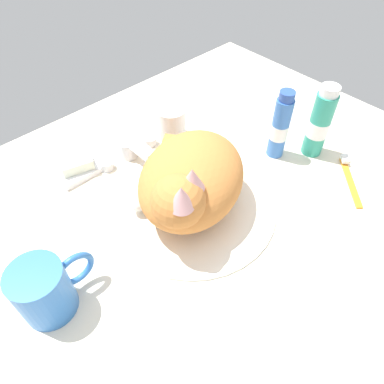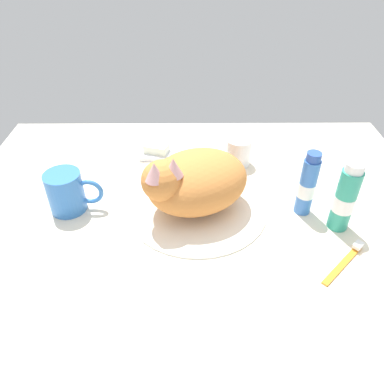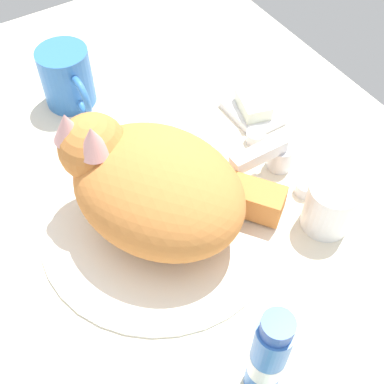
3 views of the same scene
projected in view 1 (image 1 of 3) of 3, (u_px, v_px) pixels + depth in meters
ground_plane at (192, 212)px, 67.45cm from camera, size 110.00×82.50×3.00cm
sink_basin at (192, 205)px, 66.02cm from camera, size 30.99×30.99×0.87cm
faucet at (132, 150)px, 73.44cm from camera, size 14.18×10.09×5.77cm
cat at (189, 181)px, 60.23cm from camera, size 27.19×27.45×15.40cm
coffee_mug at (44, 289)px, 50.04cm from camera, size 12.12×7.82×9.29cm
rinse_cup at (172, 123)px, 77.81cm from camera, size 6.33×6.33×7.12cm
soap_dish at (79, 170)px, 72.07cm from camera, size 9.00×6.40×1.20cm
soap_bar at (77, 164)px, 70.82cm from camera, size 7.04×5.56×2.21cm
toothpaste_bottle at (280, 127)px, 71.30cm from camera, size 3.61×3.61×14.94cm
mouthwash_bottle at (319, 123)px, 71.46cm from camera, size 4.30×4.30×15.67cm
toothbrush at (350, 177)px, 70.73cm from camera, size 10.67×10.41×1.60cm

